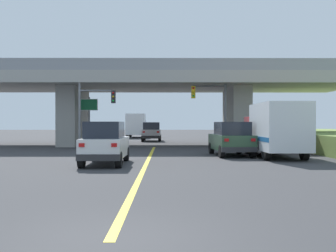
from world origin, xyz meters
The scene contains 11 objects.
ground centered at (0.00, 29.54, 0.00)m, with size 160.00×160.00×0.00m, color #353538.
overpass_bridge centered at (0.00, 29.54, 4.86)m, with size 34.30×10.48×6.85m.
lane_divider_stripe centered at (0.00, 13.29, 0.00)m, with size 0.20×26.58×0.01m, color yellow.
suv_lead centered at (-1.92, 12.71, 1.01)m, with size 1.87×4.52×2.02m.
suv_crossing centered at (4.83, 17.76, 1.01)m, with size 2.31×4.49×2.02m.
box_truck centered at (7.20, 16.75, 1.61)m, with size 2.33×6.89×3.05m.
sedan_oncoming centered at (-0.58, 37.49, 1.01)m, with size 2.00×4.59×2.02m.
traffic_signal_nearside centered at (4.69, 25.39, 3.48)m, with size 2.76×0.36×5.52m.
traffic_signal_farside centered at (-4.63, 24.49, 3.23)m, with size 2.81×0.36×5.19m.
highway_sign centered at (-5.42, 27.49, 2.97)m, with size 1.43×0.17×4.10m.
semi_truck_distant centered at (-2.97, 47.91, 1.63)m, with size 2.33×6.82×3.12m.
Camera 1 is at (0.93, -6.76, 1.97)m, focal length 44.21 mm.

